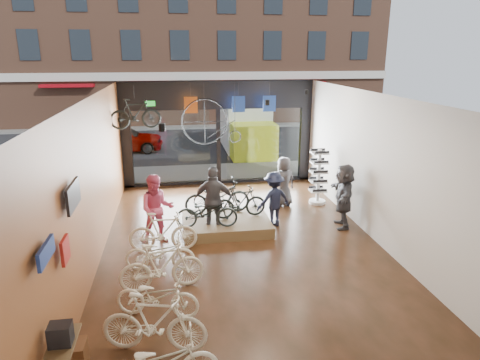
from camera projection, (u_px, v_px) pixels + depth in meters
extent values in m
cube|color=black|center=(245.00, 253.00, 10.65)|extent=(7.00, 12.00, 0.04)
cube|color=black|center=(246.00, 97.00, 9.55)|extent=(7.00, 12.00, 0.04)
cube|color=brown|center=(91.00, 186.00, 9.58)|extent=(0.04, 12.00, 3.80)
cube|color=beige|center=(385.00, 173.00, 10.62)|extent=(0.04, 12.00, 3.80)
cube|color=beige|center=(343.00, 343.00, 4.40)|extent=(7.00, 0.04, 3.80)
cube|color=#198C26|center=(150.00, 103.00, 14.98)|extent=(0.35, 0.06, 0.18)
cube|color=black|center=(202.00, 138.00, 24.84)|extent=(30.00, 18.00, 0.02)
cube|color=slate|center=(216.00, 173.00, 17.44)|extent=(30.00, 2.40, 0.12)
cube|color=slate|center=(198.00, 126.00, 28.61)|extent=(30.00, 2.00, 0.12)
cube|color=brown|center=(193.00, 18.00, 28.98)|extent=(26.00, 5.00, 14.00)
imported|color=gray|center=(120.00, 138.00, 21.16)|extent=(4.13, 1.66, 1.41)
imported|color=silver|center=(154.00, 323.00, 6.98)|extent=(1.83, 0.89, 1.06)
imported|color=silver|center=(157.00, 296.00, 7.95)|extent=(1.68, 0.96, 0.83)
imported|color=silver|center=(162.00, 266.00, 8.83)|extent=(1.81, 0.71, 1.06)
imported|color=silver|center=(160.00, 253.00, 9.67)|extent=(1.64, 0.74, 0.83)
imported|color=silver|center=(163.00, 232.00, 10.58)|extent=(1.71, 0.56, 1.02)
cube|color=brown|center=(226.00, 224.00, 11.99)|extent=(2.40, 1.80, 0.30)
imported|color=black|center=(207.00, 212.00, 11.27)|extent=(1.66, 0.70, 0.85)
imported|color=black|center=(240.00, 202.00, 11.96)|extent=(1.54, 0.62, 0.90)
imported|color=black|center=(217.00, 197.00, 12.24)|extent=(1.94, 0.84, 0.99)
imported|color=#CC4C72|center=(157.00, 209.00, 10.95)|extent=(0.92, 0.74, 1.82)
imported|color=#3F3F44|center=(214.00, 201.00, 11.47)|extent=(1.18, 0.67, 1.89)
imported|color=#161C33|center=(274.00, 199.00, 12.04)|extent=(1.16, 0.87, 1.59)
imported|color=#3F3F44|center=(284.00, 182.00, 13.67)|extent=(0.87, 0.67, 1.61)
imported|color=#3F3F44|center=(344.00, 196.00, 11.96)|extent=(0.92, 1.78, 1.83)
imported|color=black|center=(135.00, 114.00, 13.36)|extent=(1.63, 0.69, 0.95)
cube|color=#CC5919|center=(191.00, 105.00, 14.54)|extent=(0.45, 0.03, 0.55)
cube|color=#1E3F99|center=(239.00, 104.00, 14.78)|extent=(0.45, 0.03, 0.55)
cube|color=#1E3F99|center=(269.00, 104.00, 14.95)|extent=(0.45, 0.03, 0.55)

